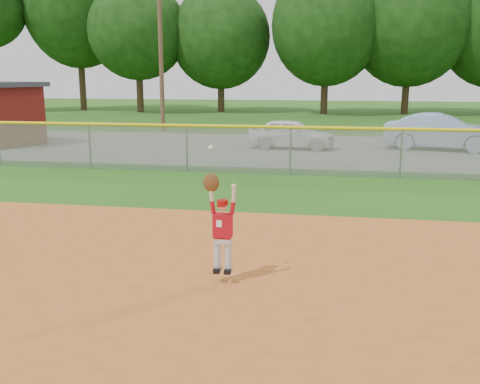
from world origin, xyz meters
name	(u,v)px	position (x,y,z in m)	size (l,w,h in m)	color
ground	(230,310)	(0.00, 0.00, 0.00)	(120.00, 120.00, 0.00)	#235413
parking_strip	(301,149)	(0.00, 16.00, 0.01)	(44.00, 10.00, 0.03)	slate
car_white_a	(292,134)	(-0.42, 16.00, 0.65)	(1.46, 3.64, 1.24)	white
car_blue	(441,132)	(5.70, 16.63, 0.77)	(1.58, 4.52, 1.49)	#84A2C5
outfield_fence	(290,147)	(0.00, 10.00, 0.88)	(40.06, 0.10, 1.55)	gray
power_lines	(330,43)	(1.00, 22.00, 4.68)	(19.40, 0.24, 9.00)	#4C3823
tree_line	(333,17)	(0.96, 37.90, 7.53)	(62.37, 13.00, 14.43)	#422D1C
ballplayer	(221,224)	(-0.30, 0.86, 0.94)	(0.49, 0.21, 1.91)	silver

